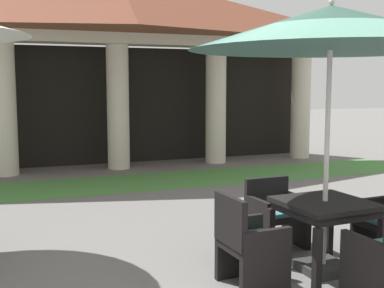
{
  "coord_description": "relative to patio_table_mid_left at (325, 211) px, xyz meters",
  "views": [
    {
      "loc": [
        -2.49,
        -2.87,
        1.94
      ],
      "look_at": [
        -0.34,
        2.76,
        1.21
      ],
      "focal_mm": 46.59,
      "sensor_mm": 36.0,
      "label": 1
    }
  ],
  "objects": [
    {
      "name": "patio_chair_mid_left_north",
      "position": [
        -0.05,
        0.9,
        -0.26
      ],
      "size": [
        0.64,
        0.56,
        0.81
      ],
      "rotation": [
        0.0,
        0.0,
        -3.09
      ],
      "color": "black",
      "rests_on": "ground"
    },
    {
      "name": "patio_umbrella_mid_left",
      "position": [
        0.0,
        0.0,
        1.83
      ],
      "size": [
        2.82,
        2.82,
        2.77
      ],
      "color": "#2D2D2D",
      "rests_on": "ground"
    },
    {
      "name": "patio_chair_mid_left_west",
      "position": [
        -0.9,
        -0.05,
        -0.24
      ],
      "size": [
        0.56,
        0.59,
        0.9
      ],
      "rotation": [
        0.0,
        0.0,
        -1.52
      ],
      "color": "black",
      "rests_on": "ground"
    },
    {
      "name": "patio_table_mid_left",
      "position": [
        0.0,
        0.0,
        0.0
      ],
      "size": [
        0.9,
        0.9,
        0.75
      ],
      "rotation": [
        0.0,
        0.0,
        0.05
      ],
      "color": "black",
      "rests_on": "ground"
    },
    {
      "name": "lawn_strip",
      "position": [
        -0.57,
        5.3,
        -0.64
      ],
      "size": [
        12.76,
        1.79,
        0.01
      ],
      "primitive_type": "cube",
      "color": "#47843D",
      "rests_on": "ground"
    },
    {
      "name": "background_pavilion",
      "position": [
        -0.57,
        7.17,
        2.7
      ],
      "size": [
        10.96,
        2.71,
        4.44
      ],
      "color": "beige",
      "rests_on": "ground"
    }
  ]
}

